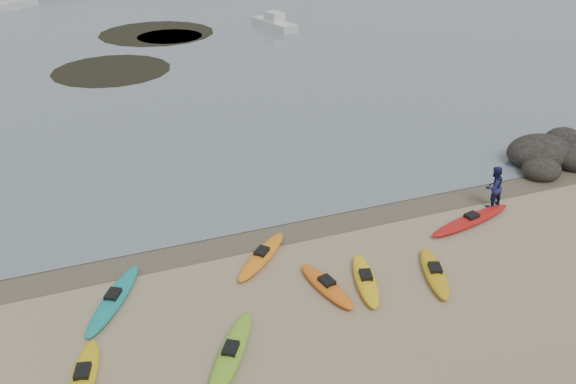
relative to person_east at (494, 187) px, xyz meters
name	(u,v)px	position (x,y,z in m)	size (l,w,h in m)	color
ground	(288,224)	(-8.72, 1.66, -0.93)	(600.00, 600.00, 0.00)	tan
wet_sand	(291,228)	(-8.72, 1.36, -0.93)	(60.00, 60.00, 0.00)	brown
kayaks	(275,298)	(-10.84, -2.77, -0.76)	(21.77, 8.24, 0.34)	#7CC427
person_east	(494,187)	(0.00, 0.00, 0.00)	(0.90, 0.70, 1.86)	navy
rock_cluster	(551,158)	(5.69, 2.57, -0.70)	(5.17, 3.78, 1.69)	black
kelp_mats	(146,44)	(-9.84, 34.22, -0.90)	(14.94, 21.07, 0.04)	black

